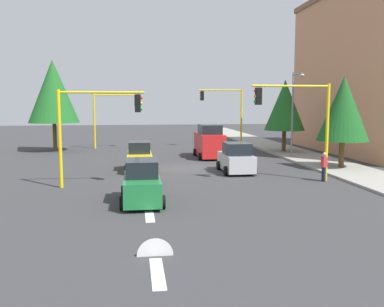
# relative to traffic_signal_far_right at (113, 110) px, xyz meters

# --- Properties ---
(ground_plane) EXTENTS (120.00, 120.00, 0.00)m
(ground_plane) POSITION_rel_traffic_signal_far_right_xyz_m (14.00, 5.66, -3.87)
(ground_plane) COLOR #353538
(sidewalk_kerb) EXTENTS (80.00, 4.00, 0.15)m
(sidewalk_kerb) POSITION_rel_traffic_signal_far_right_xyz_m (9.00, 16.16, -3.79)
(sidewalk_kerb) COLOR gray
(sidewalk_kerb) RESTS_ON ground
(lane_arrow_near) EXTENTS (2.40, 1.10, 1.10)m
(lane_arrow_near) POSITION_rel_traffic_signal_far_right_xyz_m (25.51, 2.66, -3.86)
(lane_arrow_near) COLOR silver
(lane_arrow_near) RESTS_ON ground
(lane_arrow_mid) EXTENTS (2.40, 1.10, 1.10)m
(lane_arrow_mid) POSITION_rel_traffic_signal_far_right_xyz_m (31.51, 2.66, -3.86)
(lane_arrow_mid) COLOR silver
(lane_arrow_mid) RESTS_ON ground
(apartment_block) EXTENTS (18.45, 9.30, 14.68)m
(apartment_block) POSITION_rel_traffic_signal_far_right_xyz_m (6.71, 24.16, 3.48)
(apartment_block) COLOR tan
(apartment_block) RESTS_ON ground
(traffic_signal_far_right) EXTENTS (0.36, 4.59, 5.45)m
(traffic_signal_far_right) POSITION_rel_traffic_signal_far_right_xyz_m (0.00, 0.00, 0.00)
(traffic_signal_far_right) COLOR yellow
(traffic_signal_far_right) RESTS_ON ground
(traffic_signal_near_right) EXTENTS (0.36, 4.59, 5.26)m
(traffic_signal_near_right) POSITION_rel_traffic_signal_far_right_xyz_m (20.00, 0.03, -0.13)
(traffic_signal_near_right) COLOR yellow
(traffic_signal_near_right) RESTS_ON ground
(traffic_signal_far_left) EXTENTS (0.36, 4.59, 6.00)m
(traffic_signal_far_left) POSITION_rel_traffic_signal_far_right_xyz_m (0.00, 11.41, 0.36)
(traffic_signal_far_left) COLOR yellow
(traffic_signal_far_left) RESTS_ON ground
(traffic_signal_near_left) EXTENTS (0.36, 4.59, 5.65)m
(traffic_signal_near_left) POSITION_rel_traffic_signal_far_right_xyz_m (20.00, 11.36, 0.13)
(traffic_signal_near_left) COLOR yellow
(traffic_signal_near_left) RESTS_ON ground
(street_lamp_curbside) EXTENTS (2.15, 0.28, 7.00)m
(street_lamp_curbside) POSITION_rel_traffic_signal_far_right_xyz_m (10.39, 14.86, 0.48)
(street_lamp_curbside) COLOR slate
(street_lamp_curbside) RESTS_ON ground
(tree_roadside_mid) EXTENTS (3.64, 3.64, 6.62)m
(tree_roadside_mid) POSITION_rel_traffic_signal_far_right_xyz_m (6.00, 15.66, 0.46)
(tree_roadside_mid) COLOR brown
(tree_roadside_mid) RESTS_ON ground
(tree_opposite_side) EXTENTS (4.65, 4.65, 8.53)m
(tree_opposite_side) POSITION_rel_traffic_signal_far_right_xyz_m (2.00, -5.34, 1.74)
(tree_opposite_side) COLOR brown
(tree_opposite_side) RESTS_ON ground
(tree_roadside_near) EXTENTS (3.50, 3.50, 6.35)m
(tree_roadside_near) POSITION_rel_traffic_signal_far_right_xyz_m (16.00, 16.16, 0.28)
(tree_roadside_near) COLOR brown
(tree_roadside_near) RESTS_ON ground
(delivery_van_red) EXTENTS (4.80, 2.22, 2.77)m
(delivery_van_red) POSITION_rel_traffic_signal_far_right_xyz_m (8.54, 8.28, -2.59)
(delivery_van_red) COLOR red
(delivery_van_red) RESTS_ON ground
(car_green) EXTENTS (3.81, 1.94, 1.98)m
(car_green) POSITION_rel_traffic_signal_far_right_xyz_m (24.09, 2.40, -2.97)
(car_green) COLOR #1E7238
(car_green) RESTS_ON ground
(car_yellow) EXTENTS (3.65, 1.92, 1.98)m
(car_yellow) POSITION_rel_traffic_signal_far_right_xyz_m (14.83, 2.41, -2.98)
(car_yellow) COLOR yellow
(car_yellow) RESTS_ON ground
(car_silver) EXTENTS (3.80, 2.07, 1.98)m
(car_silver) POSITION_rel_traffic_signal_far_right_xyz_m (16.28, 8.70, -2.97)
(car_silver) COLOR #B2B5BA
(car_silver) RESTS_ON ground
(pedestrian_crossing) EXTENTS (0.40, 0.24, 1.70)m
(pedestrian_crossing) POSITION_rel_traffic_signal_far_right_xyz_m (20.10, 13.00, -2.96)
(pedestrian_crossing) COLOR #262638
(pedestrian_crossing) RESTS_ON ground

